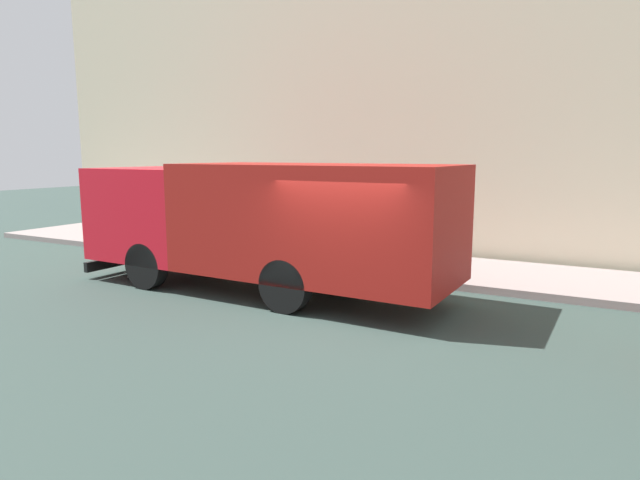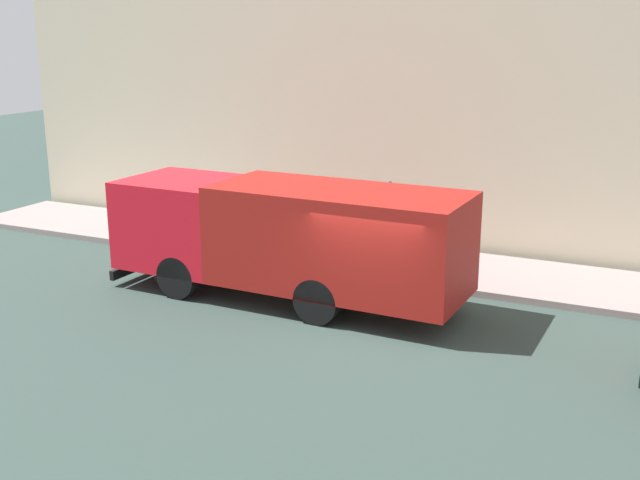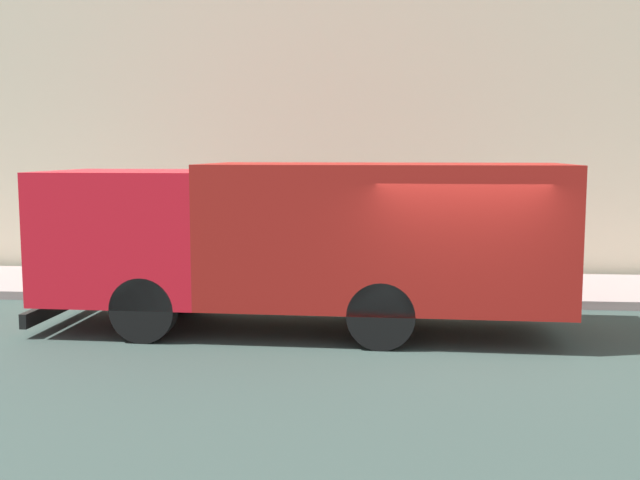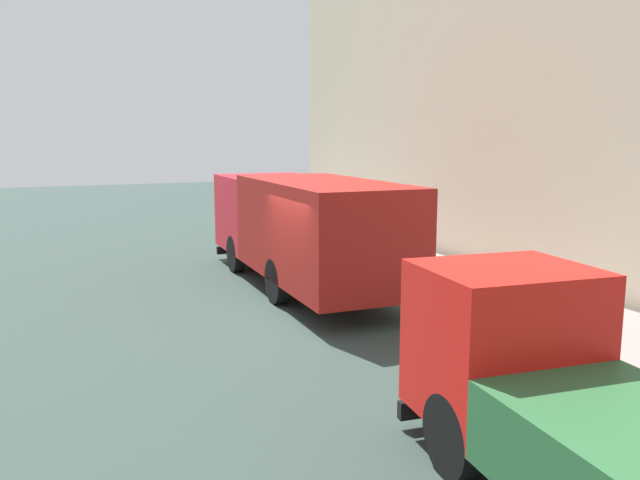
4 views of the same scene
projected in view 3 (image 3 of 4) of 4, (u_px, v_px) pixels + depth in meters
ground at (458, 348)px, 11.39m from camera, size 80.00×80.00×0.00m
sidewalk at (437, 288)px, 15.94m from camera, size 3.23×30.00×0.17m
building_facade at (436, 10)px, 17.32m from camera, size 0.50×30.00×12.40m
large_utility_truck at (303, 235)px, 12.40m from camera, size 2.74×8.65×2.77m
pedestrian_walking at (199, 240)px, 15.60m from camera, size 0.48×0.48×1.81m
street_sign_post at (402, 223)px, 14.52m from camera, size 0.44×0.08×2.40m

